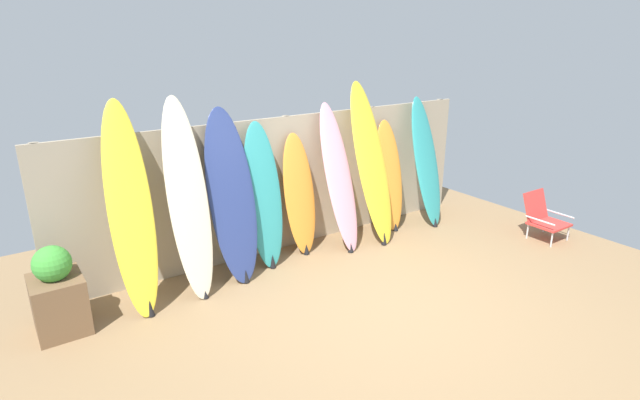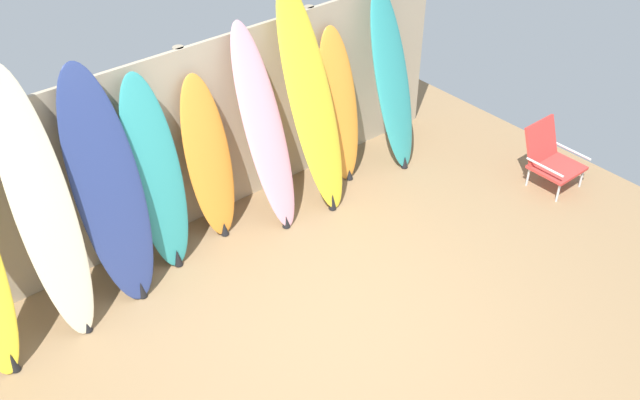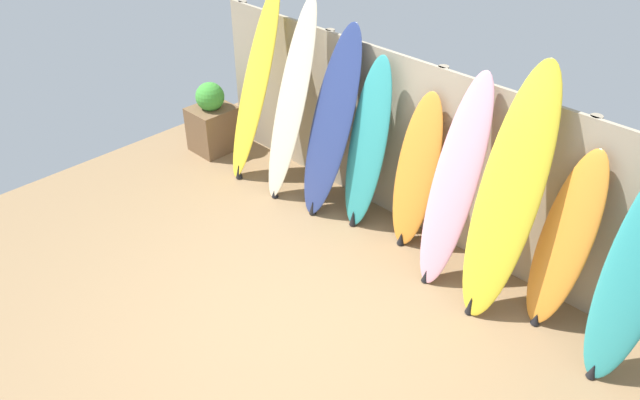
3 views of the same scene
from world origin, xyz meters
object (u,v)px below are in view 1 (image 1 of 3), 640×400
(surfboard_orange_4, at_px, (300,195))
(surfboard_orange_7, at_px, (389,176))
(beach_chair, at_px, (543,216))
(surfboard_teal_3, at_px, (264,197))
(surfboard_yellow_0, at_px, (130,210))
(surfboard_yellow_6, at_px, (372,164))
(surfboard_navy_2, at_px, (232,197))
(planter_box, at_px, (58,295))
(surfboard_pink_5, at_px, (339,179))
(surfboard_teal_8, at_px, (426,163))
(surfboard_cream_1, at_px, (188,200))

(surfboard_orange_4, relative_size, surfboard_orange_7, 0.99)
(beach_chair, bearing_deg, surfboard_teal_3, 164.03)
(surfboard_yellow_0, height_order, surfboard_teal_3, surfboard_yellow_0)
(surfboard_teal_3, distance_m, surfboard_yellow_6, 1.65)
(surfboard_navy_2, relative_size, surfboard_teal_3, 1.11)
(surfboard_yellow_6, relative_size, planter_box, 2.43)
(surfboard_yellow_6, bearing_deg, surfboard_teal_3, 176.26)
(surfboard_navy_2, bearing_deg, surfboard_pink_5, -0.77)
(surfboard_pink_5, xyz_separation_m, surfboard_yellow_6, (0.54, -0.03, 0.13))
(surfboard_navy_2, xyz_separation_m, surfboard_teal_3, (0.45, 0.06, -0.11))
(planter_box, bearing_deg, surfboard_orange_7, 2.94)
(surfboard_pink_5, relative_size, surfboard_teal_8, 1.02)
(surfboard_cream_1, xyz_separation_m, surfboard_orange_7, (3.12, 0.16, -0.28))
(surfboard_orange_4, distance_m, surfboard_yellow_6, 1.12)
(surfboard_cream_1, relative_size, surfboard_teal_3, 1.21)
(beach_chair, bearing_deg, surfboard_yellow_0, 171.39)
(surfboard_navy_2, xyz_separation_m, beach_chair, (4.15, -1.45, -0.67))
(surfboard_cream_1, xyz_separation_m, planter_box, (-1.41, -0.07, -0.69))
(surfboard_yellow_0, relative_size, surfboard_navy_2, 1.09)
(surfboard_yellow_6, height_order, surfboard_orange_7, surfboard_yellow_6)
(surfboard_pink_5, distance_m, beach_chair, 3.03)
(surfboard_teal_3, bearing_deg, surfboard_teal_8, -1.91)
(surfboard_pink_5, bearing_deg, surfboard_yellow_0, -179.42)
(surfboard_yellow_0, bearing_deg, surfboard_teal_3, 3.73)
(surfboard_navy_2, distance_m, surfboard_teal_8, 3.18)
(surfboard_navy_2, height_order, beach_chair, surfboard_navy_2)
(surfboard_cream_1, bearing_deg, surfboard_pink_5, 1.01)
(surfboard_cream_1, xyz_separation_m, surfboard_yellow_6, (2.63, 0.01, 0.01))
(surfboard_navy_2, height_order, surfboard_pink_5, surfboard_navy_2)
(surfboard_cream_1, height_order, surfboard_teal_3, surfboard_cream_1)
(surfboard_navy_2, xyz_separation_m, surfboard_teal_8, (3.18, -0.03, -0.05))
(surfboard_yellow_0, relative_size, surfboard_teal_3, 1.21)
(surfboard_orange_4, distance_m, surfboard_pink_5, 0.58)
(surfboard_yellow_6, distance_m, beach_chair, 2.60)
(beach_chair, bearing_deg, surfboard_navy_2, 166.93)
(surfboard_orange_4, relative_size, surfboard_teal_8, 0.83)
(beach_chair, bearing_deg, surfboard_cream_1, 169.66)
(surfboard_teal_8, height_order, beach_chair, surfboard_teal_8)
(surfboard_yellow_6, xyz_separation_m, planter_box, (-4.04, -0.08, -0.70))
(surfboard_yellow_0, bearing_deg, surfboard_yellow_6, -0.03)
(surfboard_pink_5, distance_m, surfboard_orange_7, 1.04)
(surfboard_yellow_0, height_order, planter_box, surfboard_yellow_0)
(surfboard_navy_2, bearing_deg, surfboard_cream_1, -173.94)
(beach_chair, height_order, planter_box, planter_box)
(surfboard_yellow_6, bearing_deg, surfboard_pink_5, 176.86)
(surfboard_orange_7, bearing_deg, surfboard_teal_8, -12.96)
(surfboard_teal_8, xyz_separation_m, planter_box, (-5.13, -0.09, -0.56))
(surfboard_navy_2, distance_m, beach_chair, 4.44)
(surfboard_cream_1, relative_size, surfboard_orange_4, 1.37)
(surfboard_pink_5, height_order, beach_chair, surfboard_pink_5)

